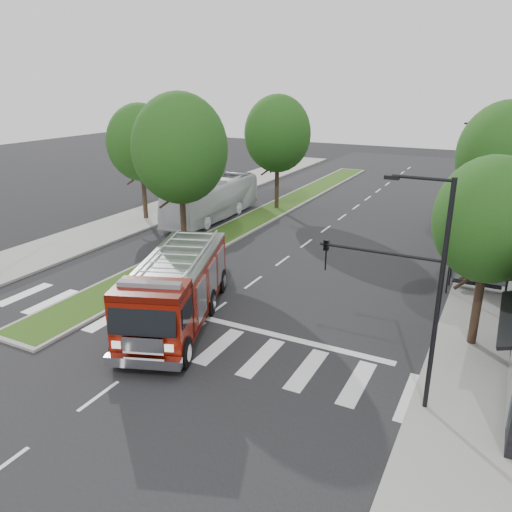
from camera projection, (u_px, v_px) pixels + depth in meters
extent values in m
plane|color=black|center=(216.00, 310.00, 24.54)|extent=(140.00, 140.00, 0.00)
cube|color=gray|center=(504.00, 284.00, 27.53)|extent=(5.00, 80.00, 0.15)
cube|color=gray|center=(125.00, 224.00, 39.16)|extent=(5.00, 80.00, 0.15)
cube|color=gray|center=(267.00, 214.00, 42.22)|extent=(3.00, 50.00, 0.14)
cube|color=#1E3F12|center=(267.00, 213.00, 42.19)|extent=(2.60, 49.50, 0.02)
cylinder|color=black|center=(449.00, 271.00, 26.12)|extent=(0.08, 0.08, 2.50)
cylinder|color=black|center=(508.00, 280.00, 24.92)|extent=(0.08, 0.08, 2.50)
cylinder|color=black|center=(452.00, 264.00, 27.13)|extent=(0.08, 0.08, 2.50)
cylinder|color=black|center=(509.00, 272.00, 25.92)|extent=(0.08, 0.08, 2.50)
cube|color=black|center=(482.00, 248.00, 25.59)|extent=(3.20, 1.60, 0.12)
cube|color=#8C99A5|center=(480.00, 267.00, 26.59)|extent=(2.80, 0.04, 1.80)
cube|color=black|center=(477.00, 284.00, 26.25)|extent=(2.40, 0.40, 0.08)
cylinder|color=black|center=(477.00, 305.00, 20.65)|extent=(0.36, 0.36, 3.74)
ellipsoid|color=#0F360E|center=(491.00, 220.00, 19.44)|extent=(4.40, 4.40, 5.06)
cylinder|color=black|center=(494.00, 227.00, 30.62)|extent=(0.36, 0.36, 4.40)
ellipsoid|color=#0F360E|center=(506.00, 156.00, 29.20)|extent=(5.60, 5.60, 6.44)
cylinder|color=black|center=(501.00, 198.00, 39.09)|extent=(0.36, 0.36, 3.96)
ellipsoid|color=#0F360E|center=(509.00, 148.00, 37.81)|extent=(5.00, 5.00, 5.75)
cylinder|color=black|center=(183.00, 221.00, 31.40)|extent=(0.36, 0.36, 4.62)
ellipsoid|color=#0F360E|center=(180.00, 149.00, 29.91)|extent=(5.80, 5.80, 6.67)
cylinder|color=black|center=(277.00, 185.00, 43.19)|extent=(0.36, 0.36, 4.40)
ellipsoid|color=#0F360E|center=(278.00, 134.00, 41.77)|extent=(5.60, 5.60, 6.44)
cylinder|color=black|center=(144.00, 194.00, 39.96)|extent=(0.36, 0.36, 4.18)
ellipsoid|color=#0F360E|center=(140.00, 142.00, 38.61)|extent=(5.20, 5.20, 5.98)
cylinder|color=black|center=(438.00, 303.00, 15.76)|extent=(0.16, 0.16, 8.00)
cylinder|color=black|center=(422.00, 178.00, 14.86)|extent=(1.80, 0.10, 0.10)
cube|color=black|center=(392.00, 177.00, 15.26)|extent=(0.45, 0.20, 0.12)
cylinder|color=black|center=(379.00, 252.00, 16.16)|extent=(4.00, 0.10, 0.10)
imported|color=black|center=(326.00, 255.00, 17.06)|extent=(0.18, 0.22, 1.10)
cylinder|color=black|center=(487.00, 180.00, 35.49)|extent=(0.16, 0.16, 8.00)
cylinder|color=black|center=(482.00, 123.00, 34.59)|extent=(1.80, 0.10, 0.10)
cube|color=black|center=(468.00, 123.00, 35.00)|extent=(0.45, 0.20, 0.12)
cube|color=#4D0B04|center=(178.00, 310.00, 23.26)|extent=(5.92, 9.93, 0.28)
cube|color=maroon|center=(182.00, 279.00, 23.72)|extent=(5.15, 7.80, 2.27)
cube|color=maroon|center=(152.00, 320.00, 19.57)|extent=(3.37, 2.89, 2.38)
cube|color=#B2B2B7|center=(181.00, 255.00, 23.32)|extent=(5.15, 7.80, 0.14)
cylinder|color=#B2B2B7|center=(159.00, 250.00, 23.37)|extent=(2.43, 6.44, 0.11)
cylinder|color=#B2B2B7|center=(202.00, 251.00, 23.13)|extent=(2.43, 6.44, 0.11)
cube|color=silver|center=(143.00, 362.00, 18.71)|extent=(2.91, 1.38, 0.40)
cube|color=#8C99A5|center=(150.00, 284.00, 19.06)|extent=(2.48, 1.23, 0.20)
cylinder|color=black|center=(120.00, 348.00, 19.78)|extent=(0.80, 1.31, 1.25)
cylinder|color=black|center=(184.00, 352.00, 19.47)|extent=(0.80, 1.31, 1.25)
cylinder|color=black|center=(157.00, 299.00, 24.25)|extent=(0.80, 1.31, 1.25)
cylinder|color=black|center=(210.00, 302.00, 23.94)|extent=(0.80, 1.31, 1.25)
cylinder|color=black|center=(173.00, 278.00, 26.80)|extent=(0.80, 1.31, 1.25)
cylinder|color=black|center=(221.00, 281.00, 26.49)|extent=(0.80, 1.31, 1.25)
imported|color=silver|center=(212.00, 199.00, 40.46)|extent=(2.98, 11.49, 3.18)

